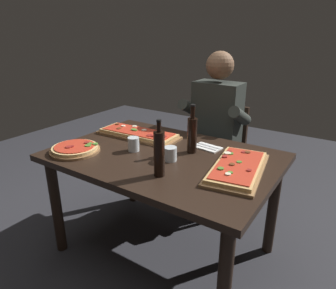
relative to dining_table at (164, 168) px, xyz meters
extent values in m
plane|color=#2D2D33|center=(0.00, 0.00, -0.64)|extent=(6.40, 6.40, 0.00)
cube|color=black|center=(0.00, 0.00, 0.08)|extent=(1.40, 0.96, 0.04)
cylinder|color=black|center=(-0.62, -0.40, -0.29)|extent=(0.07, 0.07, 0.70)
cylinder|color=black|center=(0.62, -0.40, -0.29)|extent=(0.07, 0.07, 0.70)
cylinder|color=black|center=(-0.62, 0.40, -0.29)|extent=(0.07, 0.07, 0.70)
cylinder|color=black|center=(0.62, 0.40, -0.29)|extent=(0.07, 0.07, 0.70)
cube|color=brown|center=(-0.35, 0.18, 0.10)|extent=(0.63, 0.26, 0.02)
cube|color=tan|center=(-0.35, 0.18, 0.12)|extent=(0.59, 0.23, 0.02)
cube|color=red|center=(-0.35, 0.18, 0.13)|extent=(0.55, 0.20, 0.01)
cylinder|color=beige|center=(-0.52, 0.21, 0.14)|extent=(0.03, 0.03, 0.01)
cylinder|color=#4C7F2D|center=(-0.40, 0.18, 0.14)|extent=(0.04, 0.04, 0.01)
cylinder|color=beige|center=(-0.44, 0.25, 0.14)|extent=(0.04, 0.04, 0.00)
cylinder|color=maroon|center=(-0.18, 0.14, 0.14)|extent=(0.03, 0.03, 0.01)
cylinder|color=maroon|center=(-0.22, 0.14, 0.14)|extent=(0.04, 0.04, 0.01)
cylinder|color=maroon|center=(-0.12, 0.18, 0.14)|extent=(0.04, 0.04, 0.01)
cylinder|color=#4C7F2D|center=(-0.37, 0.17, 0.14)|extent=(0.03, 0.03, 0.01)
cylinder|color=brown|center=(-0.59, 0.22, 0.14)|extent=(0.03, 0.03, 0.01)
cylinder|color=beige|center=(-0.32, 0.21, 0.14)|extent=(0.04, 0.04, 0.01)
cylinder|color=brown|center=(-0.51, 0.14, 0.14)|extent=(0.04, 0.04, 0.00)
cube|color=olive|center=(0.48, 0.03, 0.10)|extent=(0.36, 0.59, 0.02)
cube|color=tan|center=(0.48, 0.03, 0.12)|extent=(0.32, 0.54, 0.02)
cube|color=red|center=(0.48, 0.03, 0.13)|extent=(0.29, 0.50, 0.01)
cylinder|color=#4C7F2D|center=(0.38, 0.15, 0.14)|extent=(0.04, 0.04, 0.00)
cylinder|color=brown|center=(0.46, 0.00, 0.14)|extent=(0.03, 0.03, 0.01)
cylinder|color=maroon|center=(0.37, 0.17, 0.14)|extent=(0.03, 0.03, 0.01)
cylinder|color=#4C7F2D|center=(0.43, -0.09, 0.14)|extent=(0.03, 0.03, 0.01)
cylinder|color=maroon|center=(0.45, 0.21, 0.14)|extent=(0.03, 0.03, 0.00)
cylinder|color=maroon|center=(0.38, 0.08, 0.14)|extent=(0.03, 0.03, 0.01)
cylinder|color=brown|center=(0.47, 0.22, 0.14)|extent=(0.03, 0.03, 0.01)
cylinder|color=maroon|center=(0.56, -0.02, 0.14)|extent=(0.03, 0.03, 0.01)
cylinder|color=#4C7F2D|center=(0.49, -0.10, 0.14)|extent=(0.03, 0.03, 0.01)
cylinder|color=beige|center=(0.37, 0.14, 0.14)|extent=(0.04, 0.04, 0.01)
cylinder|color=#4C7F2D|center=(0.48, 0.06, 0.14)|extent=(0.03, 0.03, 0.00)
cylinder|color=beige|center=(0.49, -0.13, 0.14)|extent=(0.03, 0.03, 0.01)
cylinder|color=brown|center=(-0.50, -0.28, 0.10)|extent=(0.32, 0.32, 0.02)
cylinder|color=#DBB270|center=(-0.50, -0.28, 0.12)|extent=(0.29, 0.29, 0.02)
cylinder|color=red|center=(-0.50, -0.28, 0.13)|extent=(0.25, 0.25, 0.01)
cylinder|color=#4C7F2D|center=(-0.43, -0.24, 0.14)|extent=(0.04, 0.04, 0.00)
cylinder|color=#4C7F2D|center=(-0.41, -0.19, 0.14)|extent=(0.04, 0.04, 0.00)
cylinder|color=maroon|center=(-0.51, -0.33, 0.14)|extent=(0.04, 0.04, 0.01)
cylinder|color=#4C7F2D|center=(-0.45, -0.20, 0.14)|extent=(0.03, 0.03, 0.00)
cylinder|color=maroon|center=(-0.50, -0.31, 0.14)|extent=(0.03, 0.03, 0.01)
cylinder|color=maroon|center=(-0.47, -0.21, 0.14)|extent=(0.03, 0.03, 0.01)
cylinder|color=black|center=(0.13, 0.13, 0.21)|extent=(0.06, 0.06, 0.23)
cylinder|color=black|center=(0.13, 0.13, 0.36)|extent=(0.03, 0.03, 0.08)
cylinder|color=black|center=(0.13, 0.13, 0.40)|extent=(0.03, 0.03, 0.01)
cylinder|color=black|center=(0.15, -0.26, 0.22)|extent=(0.06, 0.06, 0.25)
cylinder|color=black|center=(0.15, -0.26, 0.37)|extent=(0.02, 0.02, 0.05)
cylinder|color=black|center=(0.15, -0.26, 0.40)|extent=(0.03, 0.03, 0.01)
cylinder|color=silver|center=(0.09, -0.06, 0.14)|extent=(0.08, 0.08, 0.09)
cylinder|color=silver|center=(-0.20, -0.06, 0.14)|extent=(0.07, 0.07, 0.09)
cube|color=white|center=(0.18, 0.25, 0.10)|extent=(0.19, 0.13, 0.01)
cube|color=silver|center=(0.18, 0.23, 0.10)|extent=(0.17, 0.03, 0.00)
cube|color=silver|center=(0.18, 0.27, 0.10)|extent=(0.17, 0.03, 0.00)
cube|color=black|center=(0.00, 0.78, -0.21)|extent=(0.44, 0.44, 0.04)
cube|color=black|center=(0.00, 0.98, 0.02)|extent=(0.40, 0.04, 0.42)
cylinder|color=black|center=(-0.19, 0.59, -0.44)|extent=(0.04, 0.04, 0.41)
cylinder|color=black|center=(0.19, 0.59, -0.44)|extent=(0.04, 0.04, 0.41)
cylinder|color=black|center=(-0.19, 0.97, -0.44)|extent=(0.04, 0.04, 0.41)
cylinder|color=black|center=(0.19, 0.97, -0.44)|extent=(0.04, 0.04, 0.41)
cylinder|color=#23232D|center=(-0.10, 0.60, -0.42)|extent=(0.11, 0.11, 0.45)
cylinder|color=#23232D|center=(0.10, 0.60, -0.42)|extent=(0.11, 0.11, 0.45)
cube|color=#23232D|center=(0.00, 0.68, -0.13)|extent=(0.34, 0.40, 0.12)
cube|color=#2D332D|center=(0.00, 0.78, 0.19)|extent=(0.38, 0.22, 0.52)
sphere|color=brown|center=(0.00, 0.78, 0.58)|extent=(0.22, 0.22, 0.22)
cylinder|color=#2D332D|center=(-0.22, 0.73, 0.21)|extent=(0.09, 0.31, 0.21)
cylinder|color=#2D332D|center=(0.22, 0.73, 0.21)|extent=(0.09, 0.31, 0.21)
camera|label=1|loc=(1.01, -1.47, 0.84)|focal=32.49mm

